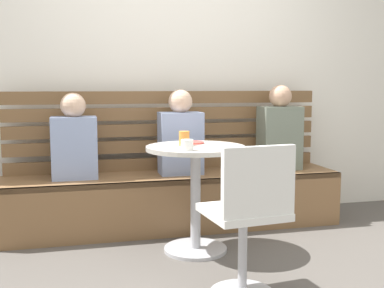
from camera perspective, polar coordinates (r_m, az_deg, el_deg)
The scene contains 12 objects.
ground at distance 2.86m, azimuth 3.02°, elevation -16.71°, with size 8.00×8.00×0.00m, color #514C47.
back_wall at distance 4.23m, azimuth -3.50°, elevation 11.05°, with size 5.20×0.10×2.90m, color white.
booth_bench at distance 3.90m, azimuth -2.17°, elevation -6.81°, with size 2.70×0.52×0.44m.
booth_backrest at distance 4.04m, azimuth -2.91°, elevation 1.68°, with size 2.65×0.04×0.66m.
cafe_table at distance 3.29m, azimuth 0.43°, elevation -4.07°, with size 0.68×0.68×0.74m.
white_chair at distance 2.57m, azimuth 6.76°, elevation -8.51°, with size 0.44×0.44×0.85m.
person_adult at distance 4.12m, azimuth 10.41°, elevation 1.44°, with size 0.34×0.22×0.72m.
person_child_left at distance 3.75m, azimuth -13.89°, elevation 0.36°, with size 0.34×0.22×0.66m.
person_child_middle at distance 3.84m, azimuth -1.39°, elevation 0.87°, with size 0.34×0.22×0.68m.
cup_tumbler_orange at distance 3.27m, azimuth -0.93°, elevation 0.67°, with size 0.07×0.07×0.10m, color orange.
cup_ceramic_white at distance 3.03m, azimuth -0.59°, elevation -0.12°, with size 0.08×0.08×0.07m, color white.
plate_small at distance 3.40m, azimuth 0.02°, elevation 0.18°, with size 0.17×0.17×0.01m, color #DB4C42.
Camera 1 is at (-0.78, -2.50, 1.15)m, focal length 44.70 mm.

